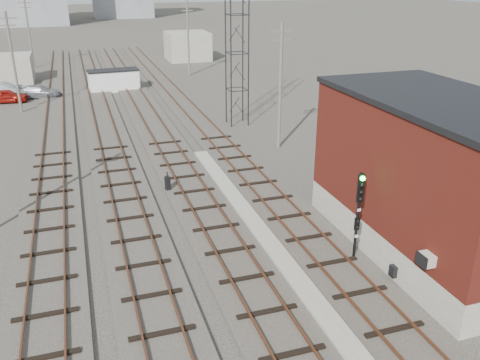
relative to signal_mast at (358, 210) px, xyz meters
name	(u,v)px	position (x,y,z in m)	size (l,w,h in m)	color
ground	(136,75)	(-3.70, 48.02, -2.55)	(320.00, 320.00, 0.00)	#282621
track_right	(193,114)	(-1.20, 27.02, -2.45)	(3.20, 90.00, 0.39)	#332D28
track_mid_right	(149,117)	(-5.20, 27.02, -2.45)	(3.20, 90.00, 0.39)	#332D28
track_mid_left	(103,121)	(-9.20, 27.02, -2.45)	(3.20, 90.00, 0.39)	#332D28
track_left	(55,125)	(-13.20, 27.02, -2.45)	(3.20, 90.00, 0.39)	#332D28
platform_curb	(272,248)	(-3.20, 2.02, -2.42)	(0.90, 28.00, 0.26)	gray
brick_building	(435,177)	(3.80, 0.02, 1.08)	(6.54, 12.20, 7.22)	gray
lattice_tower	(237,34)	(1.80, 23.02, 4.95)	(1.60, 1.60, 15.00)	black
utility_pole_left_b	(13,60)	(-16.20, 33.02, 2.24)	(1.80, 0.24, 9.00)	#595147
utility_pole_left_c	(29,31)	(-16.20, 58.02, 2.24)	(1.80, 0.24, 9.00)	#595147
utility_pole_right_a	(280,83)	(2.80, 16.02, 2.24)	(1.80, 0.24, 9.00)	#595147
utility_pole_right_b	(188,36)	(2.80, 46.02, 2.24)	(1.80, 0.24, 9.00)	#595147
shed_right	(188,46)	(5.30, 58.02, -0.55)	(6.00, 6.00, 4.00)	gray
signal_mast	(358,210)	(0.00, 0.00, 0.00)	(0.40, 0.42, 4.29)	gray
switch_stand	(168,184)	(-6.61, 10.24, -1.98)	(0.33, 0.33, 1.21)	black
site_trailer	(114,80)	(-7.06, 39.75, -1.39)	(5.61, 2.76, 2.30)	white
car_red	(7,96)	(-17.78, 37.36, -1.88)	(1.60, 3.97, 1.35)	#9B150E
car_silver	(4,89)	(-18.31, 40.67, -1.85)	(1.48, 4.25, 1.40)	#AEB2B6
car_grey	(39,92)	(-14.78, 38.62, -1.90)	(1.82, 4.48, 1.30)	gray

